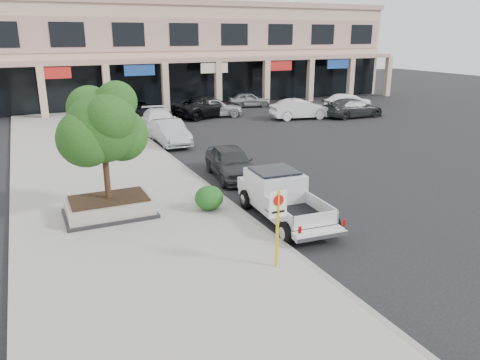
% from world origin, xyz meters
% --- Properties ---
extents(ground, '(120.00, 120.00, 0.00)m').
position_xyz_m(ground, '(0.00, 0.00, 0.00)').
color(ground, black).
rests_on(ground, ground).
extents(sidewalk, '(8.00, 52.00, 0.15)m').
position_xyz_m(sidewalk, '(-5.50, 6.00, 0.07)').
color(sidewalk, gray).
rests_on(sidewalk, ground).
extents(curb, '(0.20, 52.00, 0.15)m').
position_xyz_m(curb, '(-1.55, 6.00, 0.07)').
color(curb, gray).
rests_on(curb, ground).
extents(strip_mall, '(40.55, 12.43, 9.50)m').
position_xyz_m(strip_mall, '(8.00, 33.93, 4.75)').
color(strip_mall, '#D2B093').
rests_on(strip_mall, ground).
extents(planter, '(3.20, 2.20, 0.68)m').
position_xyz_m(planter, '(-6.13, 3.28, 0.48)').
color(planter, black).
rests_on(planter, sidewalk).
extents(planter_tree, '(2.90, 2.55, 4.00)m').
position_xyz_m(planter_tree, '(-5.99, 3.44, 3.41)').
color(planter_tree, black).
rests_on(planter_tree, planter).
extents(no_parking_sign, '(0.55, 0.09, 2.30)m').
position_xyz_m(no_parking_sign, '(-2.51, -2.78, 1.63)').
color(no_parking_sign, yellow).
rests_on(no_parking_sign, sidewalk).
extents(hedge, '(1.10, 0.99, 0.93)m').
position_xyz_m(hedge, '(-2.61, 2.27, 0.62)').
color(hedge, '#144715').
rests_on(hedge, sidewalk).
extents(pickup_truck, '(2.32, 5.46, 1.68)m').
position_xyz_m(pickup_truck, '(-0.35, 0.43, 0.84)').
color(pickup_truck, silver).
rests_on(pickup_truck, ground).
extents(curb_car_a, '(2.32, 4.58, 1.49)m').
position_xyz_m(curb_car_a, '(0.03, 6.17, 0.75)').
color(curb_car_a, '#292C2E').
rests_on(curb_car_a, ground).
extents(curb_car_b, '(1.63, 4.56, 1.50)m').
position_xyz_m(curb_car_b, '(-0.53, 14.21, 0.75)').
color(curb_car_b, '#A2A6A9').
rests_on(curb_car_b, ground).
extents(curb_car_c, '(2.81, 5.50, 1.53)m').
position_xyz_m(curb_car_c, '(-0.06, 18.22, 0.76)').
color(curb_car_c, white).
rests_on(curb_car_c, ground).
extents(curb_car_d, '(3.22, 5.79, 1.53)m').
position_xyz_m(curb_car_d, '(-0.23, 23.70, 0.77)').
color(curb_car_d, black).
rests_on(curb_car_d, ground).
extents(lot_car_a, '(4.97, 2.75, 1.60)m').
position_xyz_m(lot_car_a, '(5.65, 22.37, 0.80)').
color(lot_car_a, '#B0B3B8').
rests_on(lot_car_a, ground).
extents(lot_car_b, '(4.98, 2.38, 1.58)m').
position_xyz_m(lot_car_b, '(11.59, 18.53, 0.79)').
color(lot_car_b, silver).
rests_on(lot_car_b, ground).
extents(lot_car_c, '(5.27, 2.19, 1.52)m').
position_xyz_m(lot_car_c, '(15.94, 17.41, 0.76)').
color(lot_car_c, '#2A2D2F').
rests_on(lot_car_c, ground).
extents(lot_car_d, '(6.54, 4.35, 1.67)m').
position_xyz_m(lot_car_d, '(5.27, 22.65, 0.83)').
color(lot_car_d, black).
rests_on(lot_car_d, ground).
extents(lot_car_e, '(4.18, 2.48, 1.34)m').
position_xyz_m(lot_car_e, '(10.69, 26.04, 0.67)').
color(lot_car_e, gray).
rests_on(lot_car_e, ground).
extents(lot_car_f, '(4.46, 1.99, 1.42)m').
position_xyz_m(lot_car_f, '(17.80, 20.56, 0.71)').
color(lot_car_f, white).
rests_on(lot_car_f, ground).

